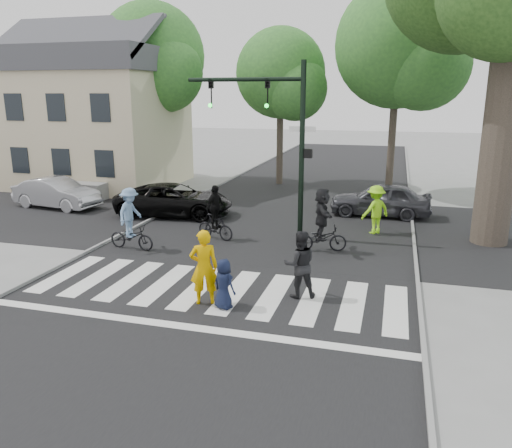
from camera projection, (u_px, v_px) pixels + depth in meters
The scene contains 22 objects.
ground at pixel (203, 305), 12.04m from camera, with size 120.00×120.00×0.00m, color gray.
road_stem at pixel (258, 246), 16.70m from camera, with size 10.00×70.00×0.01m, color black.
road_cross at pixel (278, 224), 19.49m from camera, with size 70.00×10.00×0.01m, color black.
curb_left at pixel (123, 233), 18.00m from camera, with size 0.10×70.00×0.10m, color gray.
curb_right at pixel (415, 257), 15.36m from camera, with size 0.10×70.00×0.10m, color gray.
crosswalk at pixel (212, 294), 12.65m from camera, with size 10.00×3.85×0.01m.
traffic_signal at pixel (278, 126), 16.73m from camera, with size 4.45×0.29×6.00m.
bg_tree_0 at pixel (81, 72), 28.97m from camera, with size 5.46×5.20×8.97m.
bg_tree_1 at pixel (155, 61), 27.04m from camera, with size 6.09×5.80×9.80m.
bg_tree_2 at pixel (284, 77), 26.51m from camera, with size 5.04×4.80×8.40m.
bg_tree_3 at pixel (405, 49), 23.37m from camera, with size 6.30×6.00×10.20m.
house at pixel (98, 115), 27.10m from camera, with size 8.40×8.10×8.82m.
pedestrian_woman at pixel (204, 267), 11.90m from camera, with size 0.68×0.44×1.86m, color #E3A500.
pedestrian_child at pixel (224, 284), 11.70m from camera, with size 0.60×0.39×1.23m, color #131A34.
pedestrian_adult at pixel (300, 264), 12.32m from camera, with size 0.83×0.65×1.71m, color black.
cyclist_left at pixel (131, 223), 16.13m from camera, with size 1.65×1.10×2.04m.
cyclist_mid at pixel (215, 217), 17.28m from camera, with size 1.52×0.96×1.91m.
cyclist_right at pixel (322, 223), 15.93m from camera, with size 1.72×1.59×2.07m.
car_suv at pixel (174, 200), 20.68m from camera, with size 2.21×4.79×1.33m, color black.
car_silver at pixel (57, 193), 22.12m from camera, with size 1.41×4.05×1.33m, color #B1B1B6.
car_grey at pixel (380, 199), 20.63m from camera, with size 1.64×4.08×1.39m, color #38383E.
bystander_hivis at pixel (375, 210), 17.99m from camera, with size 1.14×0.66×1.76m, color #97F517.
Camera 1 is at (4.26, -10.39, 4.95)m, focal length 35.00 mm.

